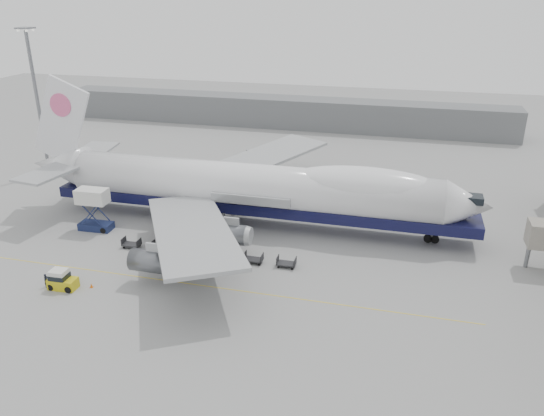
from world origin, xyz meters
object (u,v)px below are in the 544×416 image
(baggage_tug, at_px, (61,280))
(ground_worker, at_px, (46,280))
(catering_truck, at_px, (94,207))
(airliner, at_px, (255,187))

(baggage_tug, height_order, ground_worker, baggage_tug)
(catering_truck, distance_m, ground_worker, 15.79)
(airliner, height_order, ground_worker, airliner)
(airliner, xyz_separation_m, baggage_tug, (-16.18, -22.46, -4.61))
(catering_truck, xyz_separation_m, baggage_tug, (4.94, -15.07, -2.41))
(baggage_tug, bearing_deg, airliner, 51.87)
(baggage_tug, bearing_deg, ground_worker, -176.40)
(airliner, bearing_deg, ground_worker, -128.55)
(airliner, height_order, catering_truck, airliner)
(airliner, relative_size, ground_worker, 41.05)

